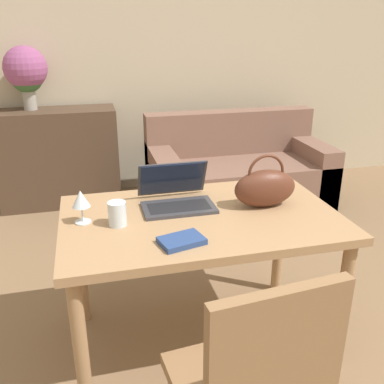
{
  "coord_description": "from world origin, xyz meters",
  "views": [
    {
      "loc": [
        -0.59,
        -1.2,
        1.57
      ],
      "look_at": [
        -0.15,
        0.56,
        0.86
      ],
      "focal_mm": 40.0,
      "sensor_mm": 36.0,
      "label": 1
    }
  ],
  "objects_px": {
    "laptop": "(176,193)",
    "couch": "(237,174)",
    "flower_vase": "(26,71)",
    "wine_glass": "(81,200)",
    "drinking_glass": "(117,214)",
    "handbag": "(265,187)"
  },
  "relations": [
    {
      "from": "drinking_glass",
      "to": "flower_vase",
      "type": "height_order",
      "value": "flower_vase"
    },
    {
      "from": "drinking_glass",
      "to": "handbag",
      "type": "relative_size",
      "value": 0.35
    },
    {
      "from": "couch",
      "to": "drinking_glass",
      "type": "bearing_deg",
      "value": -124.64
    },
    {
      "from": "wine_glass",
      "to": "flower_vase",
      "type": "relative_size",
      "value": 0.29
    },
    {
      "from": "couch",
      "to": "handbag",
      "type": "height_order",
      "value": "handbag"
    },
    {
      "from": "wine_glass",
      "to": "drinking_glass",
      "type": "bearing_deg",
      "value": -22.93
    },
    {
      "from": "laptop",
      "to": "flower_vase",
      "type": "xyz_separation_m",
      "value": [
        -0.86,
        2.03,
        0.41
      ]
    },
    {
      "from": "wine_glass",
      "to": "handbag",
      "type": "distance_m",
      "value": 0.87
    },
    {
      "from": "drinking_glass",
      "to": "flower_vase",
      "type": "bearing_deg",
      "value": 104.13
    },
    {
      "from": "couch",
      "to": "wine_glass",
      "type": "relative_size",
      "value": 10.27
    },
    {
      "from": "flower_vase",
      "to": "laptop",
      "type": "bearing_deg",
      "value": -67.13
    },
    {
      "from": "couch",
      "to": "handbag",
      "type": "bearing_deg",
      "value": -106.02
    },
    {
      "from": "drinking_glass",
      "to": "flower_vase",
      "type": "distance_m",
      "value": 2.31
    },
    {
      "from": "laptop",
      "to": "wine_glass",
      "type": "distance_m",
      "value": 0.47
    },
    {
      "from": "laptop",
      "to": "flower_vase",
      "type": "bearing_deg",
      "value": 112.87
    },
    {
      "from": "drinking_glass",
      "to": "handbag",
      "type": "bearing_deg",
      "value": 3.25
    },
    {
      "from": "drinking_glass",
      "to": "couch",
      "type": "bearing_deg",
      "value": 55.36
    },
    {
      "from": "flower_vase",
      "to": "drinking_glass",
      "type": "bearing_deg",
      "value": -75.87
    },
    {
      "from": "laptop",
      "to": "wine_glass",
      "type": "height_order",
      "value": "laptop"
    },
    {
      "from": "laptop",
      "to": "couch",
      "type": "bearing_deg",
      "value": 60.07
    },
    {
      "from": "wine_glass",
      "to": "flower_vase",
      "type": "height_order",
      "value": "flower_vase"
    },
    {
      "from": "drinking_glass",
      "to": "flower_vase",
      "type": "relative_size",
      "value": 0.21
    }
  ]
}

